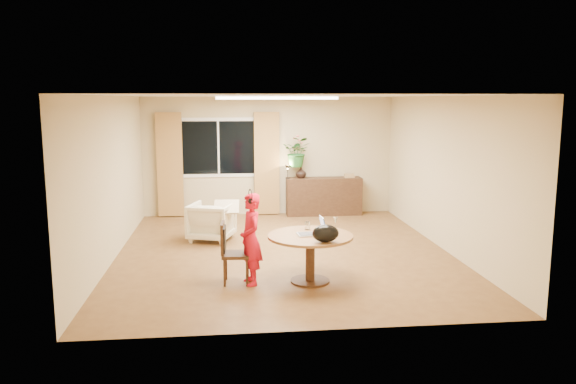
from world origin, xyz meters
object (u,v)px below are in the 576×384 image
Objects in this scene: dining_chair at (236,253)px; child at (251,239)px; armchair at (211,221)px; dining_table at (310,245)px; sideboard at (324,196)px.

child reaches higher than dining_chair.
armchair is (-0.61, 2.54, -0.29)m from child.
dining_table is at bearing 75.73° from child.
armchair is (-0.40, 2.48, -0.09)m from dining_chair.
dining_table is at bearing -0.03° from dining_chair.
sideboard reaches higher than armchair.
dining_chair is 4.94m from sideboard.
child is at bearing 179.25° from dining_table.
sideboard reaches higher than dining_table.
dining_chair is at bearing -114.13° from sideboard.
child is at bearing -111.67° from sideboard.
armchair is at bearing 119.38° from dining_table.
dining_table is 0.93× the size of child.
armchair is at bearing 103.10° from dining_chair.
sideboard is at bearing 144.81° from child.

